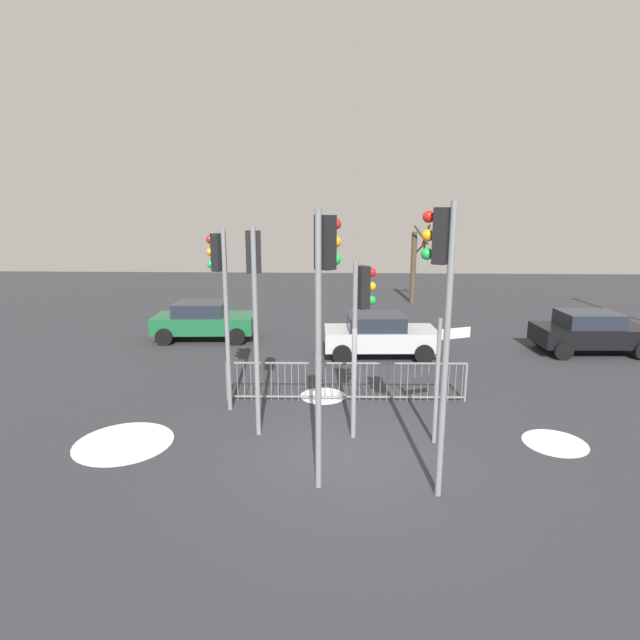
# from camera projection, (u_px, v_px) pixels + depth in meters

# --- Properties ---
(ground_plane) EXTENTS (60.00, 60.00, 0.00)m
(ground_plane) POSITION_uv_depth(u_px,v_px,m) (348.00, 455.00, 10.33)
(ground_plane) COLOR #2D2D33
(traffic_light_rear_left) EXTENTS (0.46, 0.47, 4.99)m
(traffic_light_rear_left) POSITION_uv_depth(u_px,v_px,m) (324.00, 290.00, 8.48)
(traffic_light_rear_left) COLOR slate
(traffic_light_rear_left) RESTS_ON ground
(traffic_light_mid_left) EXTENTS (0.50, 0.43, 5.11)m
(traffic_light_mid_left) POSITION_uv_depth(u_px,v_px,m) (441.00, 287.00, 8.17)
(traffic_light_mid_left) COLOR slate
(traffic_light_mid_left) RESTS_ON ground
(traffic_light_mid_right) EXTENTS (0.50, 0.43, 3.92)m
(traffic_light_mid_right) POSITION_uv_depth(u_px,v_px,m) (361.00, 310.00, 10.62)
(traffic_light_mid_right) COLOR slate
(traffic_light_mid_right) RESTS_ON ground
(traffic_light_foreground_left) EXTENTS (0.36, 0.56, 4.64)m
(traffic_light_foreground_left) POSITION_uv_depth(u_px,v_px,m) (254.00, 285.00, 10.71)
(traffic_light_foreground_left) COLOR slate
(traffic_light_foreground_left) RESTS_ON ground
(traffic_light_rear_right) EXTENTS (0.52, 0.41, 4.52)m
(traffic_light_rear_right) POSITION_uv_depth(u_px,v_px,m) (220.00, 280.00, 12.06)
(traffic_light_rear_right) COLOR slate
(traffic_light_rear_right) RESTS_ON ground
(direction_sign_post) EXTENTS (0.74, 0.33, 2.77)m
(direction_sign_post) POSITION_uv_depth(u_px,v_px,m) (440.00, 374.00, 10.60)
(direction_sign_post) COLOR slate
(direction_sign_post) RESTS_ON ground
(pedestrian_guard_railing) EXTENTS (6.34, 0.24, 1.07)m
(pedestrian_guard_railing) POSITION_uv_depth(u_px,v_px,m) (346.00, 381.00, 13.14)
(pedestrian_guard_railing) COLOR slate
(pedestrian_guard_railing) RESTS_ON ground
(car_green_trailing) EXTENTS (3.89, 2.11, 1.47)m
(car_green_trailing) POSITION_uv_depth(u_px,v_px,m) (204.00, 320.00, 19.35)
(car_green_trailing) COLOR #195933
(car_green_trailing) RESTS_ON ground
(car_silver_near) EXTENTS (3.88, 2.08, 1.47)m
(car_silver_near) POSITION_uv_depth(u_px,v_px,m) (379.00, 335.00, 17.13)
(car_silver_near) COLOR #B2B5BA
(car_silver_near) RESTS_ON ground
(car_black_mid) EXTENTS (3.86, 2.04, 1.47)m
(car_black_mid) POSITION_uv_depth(u_px,v_px,m) (590.00, 332.00, 17.54)
(car_black_mid) COLOR black
(car_black_mid) RESTS_ON ground
(bare_tree_left) EXTENTS (1.23, 1.81, 4.22)m
(bare_tree_left) POSITION_uv_depth(u_px,v_px,m) (415.00, 263.00, 26.64)
(bare_tree_left) COLOR #473828
(bare_tree_left) RESTS_ON ground
(snow_patch_kerb) EXTENTS (1.36, 1.36, 0.01)m
(snow_patch_kerb) POSITION_uv_depth(u_px,v_px,m) (555.00, 443.00, 10.87)
(snow_patch_kerb) COLOR white
(snow_patch_kerb) RESTS_ON ground
(snow_patch_island) EXTENTS (1.24, 1.24, 0.01)m
(snow_patch_island) POSITION_uv_depth(u_px,v_px,m) (323.00, 396.00, 13.60)
(snow_patch_island) COLOR silver
(snow_patch_island) RESTS_ON ground
(snow_patch_verge) EXTENTS (2.11, 2.11, 0.01)m
(snow_patch_verge) POSITION_uv_depth(u_px,v_px,m) (124.00, 443.00, 10.87)
(snow_patch_verge) COLOR white
(snow_patch_verge) RESTS_ON ground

